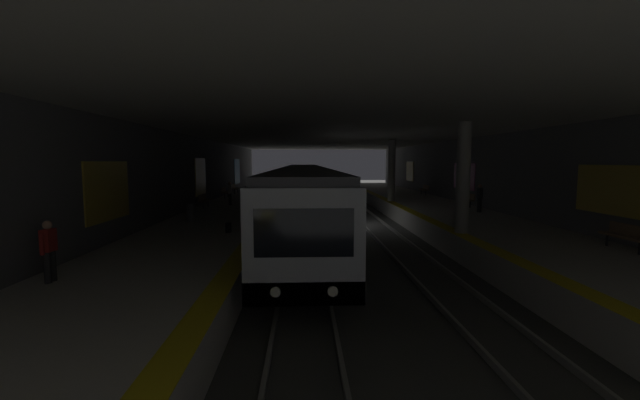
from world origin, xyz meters
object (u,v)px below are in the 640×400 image
at_px(bench_right_near, 204,200).
at_px(person_boarding, 269,184).
at_px(bench_left_far, 424,189).
at_px(metro_train, 303,191).
at_px(person_waiting_near, 480,197).
at_px(backpack_on_floor, 228,228).
at_px(pillar_near, 463,178).
at_px(pillar_far, 392,171).
at_px(bench_left_near, 626,234).
at_px(person_standing_far, 49,249).
at_px(person_walking_mid, 230,192).
at_px(bench_right_mid, 225,191).
at_px(bench_right_far, 235,188).
at_px(trash_bin, 191,212).
at_px(bench_left_mid, 467,199).

xyz_separation_m(bench_right_near, person_boarding, (10.27, -3.21, 0.41)).
height_order(bench_left_far, bench_right_near, same).
bearing_deg(metro_train, person_boarding, 18.73).
xyz_separation_m(person_waiting_near, backpack_on_floor, (-6.09, 13.40, -0.68)).
height_order(bench_left_far, backpack_on_floor, bench_left_far).
xyz_separation_m(pillar_near, backpack_on_floor, (0.47, 9.69, -2.08)).
distance_m(pillar_far, bench_left_far, 7.05).
height_order(pillar_near, person_waiting_near, pillar_near).
xyz_separation_m(pillar_far, bench_left_near, (-16.64, -4.18, -1.75)).
xyz_separation_m(person_standing_far, backpack_on_floor, (6.71, -3.08, -0.62)).
xyz_separation_m(metro_train, bench_left_near, (-13.92, -10.73, -0.45)).
distance_m(metro_train, person_walking_mid, 5.02).
relative_size(bench_right_mid, bench_right_far, 1.00).
xyz_separation_m(pillar_near, bench_right_far, (20.90, 12.88, -1.75)).
distance_m(person_standing_far, person_boarding, 26.15).
bearing_deg(backpack_on_floor, person_standing_far, 155.31).
distance_m(bench_left_far, bench_right_far, 17.22).
relative_size(person_waiting_near, trash_bin, 1.92).
height_order(bench_left_near, bench_left_far, same).
distance_m(bench_right_far, backpack_on_floor, 20.68).
xyz_separation_m(metro_train, person_standing_far, (-16.75, 6.22, -0.16)).
relative_size(pillar_far, person_walking_mid, 2.88).
relative_size(pillar_far, person_standing_far, 2.99).
xyz_separation_m(pillar_far, person_walking_mid, (-2.21, 11.54, -1.42)).
bearing_deg(person_standing_far, pillar_near, -63.99).
bearing_deg(person_boarding, bench_right_far, 69.99).
xyz_separation_m(bench_left_far, person_walking_mid, (-7.60, 15.72, 0.33)).
bearing_deg(bench_left_near, pillar_near, 50.82).
height_order(metro_train, bench_right_far, metro_train).
bearing_deg(person_waiting_near, bench_left_mid, -9.41).
bearing_deg(bench_right_near, person_boarding, -17.36).
bearing_deg(pillar_far, person_standing_far, 146.72).
bearing_deg(bench_right_far, bench_left_mid, -123.91).
relative_size(bench_right_mid, person_boarding, 1.00).
bearing_deg(pillar_far, person_waiting_near, -150.91).
distance_m(bench_right_near, person_walking_mid, 2.08).
xyz_separation_m(metro_train, person_waiting_near, (-3.95, -10.26, -0.09)).
bearing_deg(trash_bin, bench_left_mid, -70.95).
relative_size(bench_left_near, person_standing_far, 1.12).
xyz_separation_m(pillar_far, bench_left_mid, (-3.80, -4.18, -1.75)).
height_order(bench_right_far, person_standing_far, person_standing_far).
xyz_separation_m(bench_left_near, person_waiting_near, (9.97, 0.48, 0.36)).
distance_m(pillar_far, metro_train, 7.21).
xyz_separation_m(bench_right_near, person_waiting_near, (-2.90, -16.59, 0.36)).
height_order(metro_train, bench_right_mid, metro_train).
relative_size(bench_right_far, person_boarding, 1.00).
xyz_separation_m(bench_left_far, bench_right_far, (2.28, 17.07, 0.00)).
bearing_deg(person_boarding, bench_right_mid, 137.12).
relative_size(bench_right_near, person_walking_mid, 1.08).
xyz_separation_m(bench_right_near, backpack_on_floor, (-8.99, -3.19, -0.32)).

